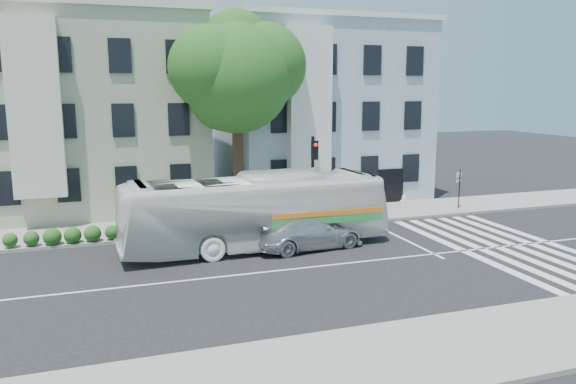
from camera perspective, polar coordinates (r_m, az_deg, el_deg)
name	(u,v)px	position (r m, az deg, el deg)	size (l,w,h in m)	color
ground	(291,269)	(22.18, 0.28, -7.87)	(120.00, 120.00, 0.00)	black
sidewalk_far	(241,222)	(29.56, -4.78, -3.09)	(80.00, 4.00, 0.15)	gray
sidewalk_near	(391,359)	(15.38, 10.44, -16.36)	(80.00, 4.00, 0.15)	gray
building_left	(94,114)	(34.95, -19.09, 7.45)	(12.00, 10.00, 11.00)	#A7AB8F
building_right	(317,111)	(37.60, 2.96, 8.17)	(12.00, 10.00, 11.00)	#91A1AD
street_tree	(237,72)	(29.49, -5.25, 12.06)	(7.30, 5.90, 11.10)	#2D2116
bus	(256,211)	(24.73, -3.28, -1.98)	(11.90, 2.78, 3.31)	white
sedan	(308,232)	(24.88, 2.02, -4.07)	(5.11, 2.08, 1.48)	silver
hedge	(112,232)	(27.00, -17.42, -3.92)	(8.50, 0.84, 0.70)	#25581C
traffic_signal	(313,169)	(28.04, 2.60, 2.30)	(0.49, 0.55, 4.65)	black
fire_hydrant	(404,201)	(33.18, 11.70, -0.94)	(0.45, 0.27, 0.79)	silver
far_sign_pole	(459,183)	(33.96, 16.99, 0.86)	(0.40, 0.21, 2.25)	black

